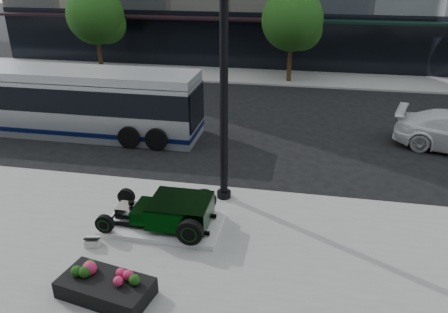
% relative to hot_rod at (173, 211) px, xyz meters
% --- Properties ---
extents(ground, '(120.00, 120.00, 0.00)m').
position_rel_hot_rod_xyz_m(ground, '(1.34, 4.80, -0.70)').
color(ground, black).
rests_on(ground, ground).
extents(sidewalk_far, '(70.00, 4.00, 0.12)m').
position_rel_hot_rod_xyz_m(sidewalk_far, '(1.34, 18.80, -0.64)').
color(sidewalk_far, gray).
rests_on(sidewalk_far, ground).
extents(street_trees, '(29.80, 3.80, 5.70)m').
position_rel_hot_rod_xyz_m(street_trees, '(2.48, 17.87, 3.07)').
color(street_trees, black).
rests_on(street_trees, sidewalk_far).
extents(display_plinth, '(3.40, 1.80, 0.15)m').
position_rel_hot_rod_xyz_m(display_plinth, '(-0.33, 0.00, -0.50)').
color(display_plinth, silver).
rests_on(display_plinth, sidewalk_near).
extents(hot_rod, '(3.22, 2.00, 0.81)m').
position_rel_hot_rod_xyz_m(hot_rod, '(0.00, 0.00, 0.00)').
color(hot_rod, black).
rests_on(hot_rod, display_plinth).
extents(info_plaque, '(0.45, 0.37, 0.31)m').
position_rel_hot_rod_xyz_m(info_plaque, '(-1.96, -1.26, -0.45)').
color(info_plaque, silver).
rests_on(info_plaque, sidewalk_near).
extents(lamppost, '(0.46, 0.46, 8.39)m').
position_rel_hot_rod_xyz_m(lamppost, '(1.09, 2.08, 3.30)').
color(lamppost, black).
rests_on(lamppost, sidewalk_near).
extents(flower_planter, '(2.34, 1.48, 0.70)m').
position_rel_hot_rod_xyz_m(flower_planter, '(-0.75, -3.02, -0.32)').
color(flower_planter, black).
rests_on(flower_planter, sidewalk_near).
extents(transit_bus, '(12.12, 2.88, 2.92)m').
position_rel_hot_rod_xyz_m(transit_bus, '(-7.06, 6.98, 0.79)').
color(transit_bus, '#A9ADB3').
rests_on(transit_bus, ground).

